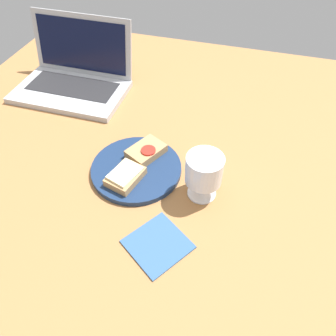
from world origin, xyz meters
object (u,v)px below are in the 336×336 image
(sandwich_with_tomato, at_px, (146,152))
(laptop, at_px, (74,78))
(plate, at_px, (136,169))
(napkin, at_px, (158,244))
(sandwich_with_cheese, at_px, (125,176))
(wine_glass, at_px, (204,172))

(sandwich_with_tomato, height_order, laptop, laptop)
(plate, xyz_separation_m, napkin, (0.12, -0.19, -0.01))
(plate, height_order, sandwich_with_cheese, sandwich_with_cheese)
(sandwich_with_tomato, relative_size, wine_glass, 0.96)
(sandwich_with_tomato, distance_m, laptop, 0.42)
(laptop, relative_size, napkin, 3.03)
(plate, relative_size, napkin, 1.97)
(plate, relative_size, sandwich_with_cheese, 2.21)
(plate, xyz_separation_m, wine_glass, (0.18, -0.03, 0.07))
(plate, distance_m, sandwich_with_tomato, 0.05)
(sandwich_with_tomato, bearing_deg, napkin, -65.56)
(sandwich_with_cheese, height_order, sandwich_with_tomato, same)
(plate, xyz_separation_m, sandwich_with_cheese, (-0.01, -0.05, 0.02))
(sandwich_with_tomato, height_order, wine_glass, wine_glass)
(plate, xyz_separation_m, laptop, (-0.33, 0.30, 0.03))
(laptop, height_order, napkin, laptop)
(sandwich_with_cheese, distance_m, sandwich_with_tomato, 0.10)
(sandwich_with_cheese, xyz_separation_m, napkin, (0.13, -0.14, -0.03))
(sandwich_with_tomato, bearing_deg, sandwich_with_cheese, -101.70)
(wine_glass, bearing_deg, plate, 171.70)
(sandwich_with_tomato, xyz_separation_m, laptop, (-0.34, 0.25, 0.01))
(sandwich_with_cheese, xyz_separation_m, sandwich_with_tomato, (0.02, 0.09, -0.00))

